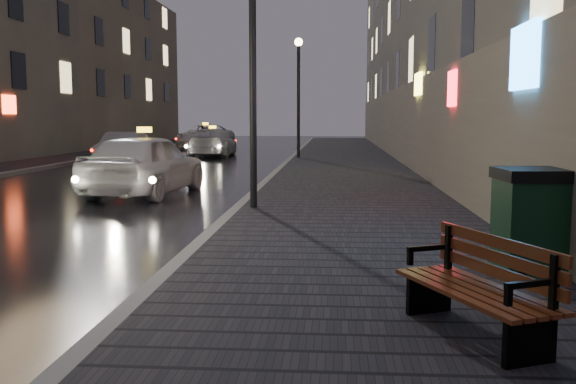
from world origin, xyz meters
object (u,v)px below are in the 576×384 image
bench (481,286)px  lamp_near (253,39)px  taxi_near (145,164)px  trash_bin (532,219)px  car_left_mid (123,148)px  taxi_mid (213,142)px  taxi_far (206,137)px  lamp_far (299,82)px

bench → lamp_near: bearing=86.9°
taxi_near → bench: bearing=126.4°
trash_bin → car_left_mid: 21.46m
taxi_mid → taxi_far: 8.10m
lamp_far → taxi_near: size_ratio=1.14×
taxi_far → taxi_near: bearing=-75.0°
trash_bin → taxi_near: bearing=126.7°
taxi_near → car_left_mid: taxi_near is taller
car_left_mid → taxi_near: bearing=-71.2°
trash_bin → taxi_mid: 25.46m
taxi_near → taxi_mid: taxi_near is taller
lamp_near → bench: size_ratio=3.08×
taxi_near → taxi_far: taxi_near is taller
lamp_far → taxi_far: size_ratio=0.99×
car_left_mid → taxi_far: taxi_far is taller
lamp_near → trash_bin: lamp_near is taller
lamp_near → taxi_far: (-6.40, 26.77, -2.74)m
bench → trash_bin: 2.60m
lamp_near → car_left_mid: size_ratio=1.30×
lamp_near → taxi_mid: 19.62m
taxi_near → taxi_far: bearing=-75.4°
taxi_near → taxi_mid: (-1.31, 15.86, -0.09)m
bench → taxi_near: size_ratio=0.37×
bench → taxi_near: 12.11m
lamp_far → taxi_mid: bearing=146.8°
trash_bin → car_left_mid: bearing=116.9°
taxi_mid → taxi_far: (-1.95, 7.86, 0.04)m
lamp_far → trash_bin: lamp_far is taller
bench → car_left_mid: size_ratio=0.42×
trash_bin → taxi_near: (-7.09, 8.17, 0.02)m
car_left_mid → lamp_near: bearing=-64.3°
lamp_near → taxi_mid: (-4.45, 18.91, -2.79)m
trash_bin → taxi_near: taxi_near is taller
lamp_far → car_left_mid: 8.15m
trash_bin → taxi_far: (-10.35, 31.89, -0.02)m
lamp_near → car_left_mid: (-7.14, 13.25, -2.82)m
taxi_mid → taxi_far: taxi_far is taller
trash_bin → lamp_near: bearing=123.4°
car_left_mid → lamp_far: bearing=18.5°
trash_bin → bench: bearing=-119.3°
lamp_far → car_left_mid: lamp_far is taller
lamp_near → lamp_far: (0.00, 16.00, 0.00)m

